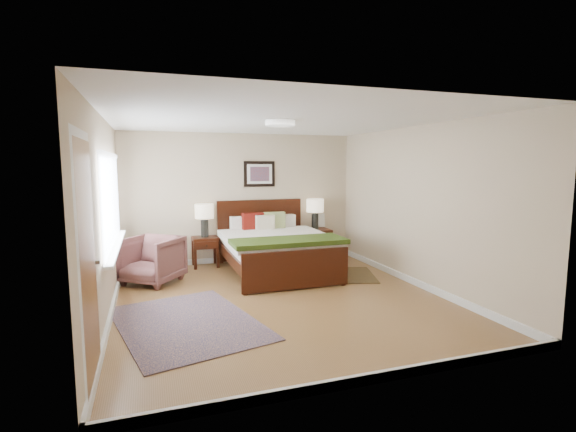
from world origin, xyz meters
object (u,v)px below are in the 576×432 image
(lamp_left, at_px, (204,214))
(lamp_right, at_px, (315,208))
(bed, at_px, (275,242))
(armchair, at_px, (152,260))
(nightstand_left, at_px, (205,243))
(rug_persian, at_px, (187,323))
(nightstand_right, at_px, (315,241))

(lamp_left, xyz_separation_m, lamp_right, (2.21, 0.00, 0.04))
(lamp_right, bearing_deg, bed, -142.07)
(armchair, bearing_deg, bed, 37.58)
(nightstand_left, distance_m, lamp_left, 0.55)
(rug_persian, bearing_deg, lamp_right, 31.61)
(bed, bearing_deg, rug_persian, -131.16)
(lamp_right, bearing_deg, nightstand_left, -179.48)
(bed, xyz_separation_m, nightstand_left, (-1.11, 0.84, -0.11))
(nightstand_left, xyz_separation_m, armchair, (-0.96, -0.84, -0.06))
(nightstand_right, height_order, rug_persian, nightstand_right)
(lamp_left, height_order, armchair, lamp_left)
(bed, relative_size, rug_persian, 1.05)
(lamp_left, bearing_deg, nightstand_left, -90.00)
(lamp_left, bearing_deg, rug_persian, -101.83)
(bed, relative_size, lamp_left, 3.63)
(nightstand_left, distance_m, armchair, 1.28)
(nightstand_right, bearing_deg, lamp_right, 90.00)
(lamp_left, relative_size, lamp_right, 1.00)
(rug_persian, bearing_deg, lamp_left, 64.77)
(nightstand_right, bearing_deg, nightstand_left, -179.80)
(bed, distance_m, nightstand_right, 1.40)
(lamp_right, bearing_deg, rug_persian, -134.98)
(nightstand_left, bearing_deg, nightstand_right, 0.20)
(nightstand_left, relative_size, lamp_left, 0.92)
(nightstand_left, bearing_deg, lamp_left, 90.00)
(lamp_left, xyz_separation_m, armchair, (-0.96, -0.86, -0.61))
(armchair, bearing_deg, lamp_left, 79.34)
(nightstand_left, relative_size, nightstand_right, 0.93)
(nightstand_left, height_order, lamp_left, lamp_left)
(lamp_right, height_order, rug_persian, lamp_right)
(lamp_left, distance_m, armchair, 1.43)
(nightstand_right, relative_size, lamp_left, 0.99)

